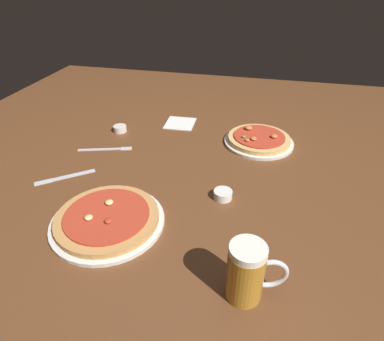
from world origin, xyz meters
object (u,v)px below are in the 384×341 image
pizza_plate_near (107,219)px  ramekin_butter (120,129)px  pizza_plate_far (259,140)px  ramekin_sauce (223,194)px  napkin_folded (180,123)px  knife_right (65,177)px  fork_left (106,149)px  beer_mug_dark (247,272)px

pizza_plate_near → ramekin_butter: bearing=110.2°
pizza_plate_near → pizza_plate_far: 0.73m
ramekin_sauce → ramekin_butter: 0.65m
napkin_folded → ramekin_butter: bearing=-150.2°
napkin_folded → knife_right: napkin_folded is taller
ramekin_sauce → fork_left: ramekin_sauce is taller
pizza_plate_near → napkin_folded: bearing=87.5°
ramekin_sauce → fork_left: size_ratio=0.28×
ramekin_butter → napkin_folded: (0.24, 0.14, -0.01)m
napkin_folded → pizza_plate_far: bearing=-16.8°
napkin_folded → knife_right: bearing=-118.4°
ramekin_sauce → knife_right: bearing=-178.9°
pizza_plate_near → fork_left: pizza_plate_near is taller
beer_mug_dark → napkin_folded: (-0.39, 0.87, -0.07)m
napkin_folded → fork_left: bearing=-126.9°
knife_right → beer_mug_dark: bearing=-26.8°
pizza_plate_near → fork_left: 0.46m
napkin_folded → fork_left: size_ratio=0.65×
pizza_plate_far → ramekin_butter: pizza_plate_far is taller
ramekin_sauce → ramekin_butter: size_ratio=1.05×
pizza_plate_near → fork_left: (-0.20, 0.41, -0.01)m
fork_left → pizza_plate_near: bearing=-63.9°
pizza_plate_near → pizza_plate_far: (0.41, 0.60, 0.00)m
ramekin_sauce → fork_left: bearing=157.6°
pizza_plate_far → ramekin_butter: size_ratio=4.95×
pizza_plate_near → fork_left: size_ratio=1.56×
ramekin_sauce → ramekin_butter: bearing=144.1°
beer_mug_dark → knife_right: (-0.67, 0.34, -0.07)m
ramekin_butter → knife_right: size_ratio=0.33×
beer_mug_dark → ramekin_sauce: 0.37m
beer_mug_dark → ramekin_butter: beer_mug_dark is taller
napkin_folded → fork_left: napkin_folded is taller
pizza_plate_near → knife_right: 0.32m
pizza_plate_far → knife_right: pizza_plate_far is taller
napkin_folded → pizza_plate_near: bearing=-92.5°
pizza_plate_far → beer_mug_dark: size_ratio=1.89×
beer_mug_dark → fork_left: (-0.62, 0.56, -0.07)m
knife_right → fork_left: bearing=75.9°
beer_mug_dark → knife_right: beer_mug_dark is taller
napkin_folded → knife_right: size_ratio=0.79×
beer_mug_dark → napkin_folded: 0.95m
pizza_plate_far → fork_left: pizza_plate_far is taller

